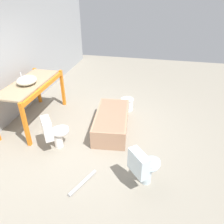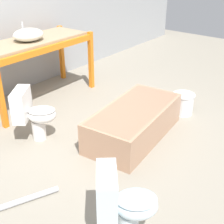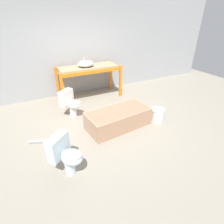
{
  "view_description": "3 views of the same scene",
  "coord_description": "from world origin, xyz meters",
  "px_view_note": "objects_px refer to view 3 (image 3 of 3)",
  "views": [
    {
      "loc": [
        -3.79,
        -1.24,
        2.91
      ],
      "look_at": [
        -0.07,
        -0.42,
        0.67
      ],
      "focal_mm": 35.0,
      "sensor_mm": 36.0,
      "label": 1
    },
    {
      "loc": [
        -2.7,
        -2.31,
        2.22
      ],
      "look_at": [
        -0.13,
        -0.29,
        0.5
      ],
      "focal_mm": 50.0,
      "sensor_mm": 36.0,
      "label": 2
    },
    {
      "loc": [
        -1.43,
        -3.42,
        2.32
      ],
      "look_at": [
        0.06,
        -0.43,
        0.47
      ],
      "focal_mm": 28.0,
      "sensor_mm": 36.0,
      "label": 3
    }
  ],
  "objects_px": {
    "sink_basin": "(85,64)",
    "bathtub_main": "(118,117)",
    "toilet_far": "(71,102)",
    "toilet_near": "(66,154)",
    "bucket_white": "(157,114)"
  },
  "relations": [
    {
      "from": "bathtub_main",
      "to": "toilet_far",
      "type": "height_order",
      "value": "toilet_far"
    },
    {
      "from": "bathtub_main",
      "to": "toilet_far",
      "type": "distance_m",
      "value": 1.3
    },
    {
      "from": "sink_basin",
      "to": "toilet_far",
      "type": "height_order",
      "value": "sink_basin"
    },
    {
      "from": "bathtub_main",
      "to": "toilet_near",
      "type": "bearing_deg",
      "value": -154.95
    },
    {
      "from": "bathtub_main",
      "to": "toilet_near",
      "type": "xyz_separation_m",
      "value": [
        -1.41,
        -0.85,
        0.15
      ]
    },
    {
      "from": "sink_basin",
      "to": "toilet_far",
      "type": "xyz_separation_m",
      "value": [
        -0.76,
        -0.91,
        -0.7
      ]
    },
    {
      "from": "sink_basin",
      "to": "bathtub_main",
      "type": "xyz_separation_m",
      "value": [
        0.09,
        -1.89,
        -0.85
      ]
    },
    {
      "from": "bathtub_main",
      "to": "toilet_far",
      "type": "relative_size",
      "value": 2.22
    },
    {
      "from": "sink_basin",
      "to": "bathtub_main",
      "type": "distance_m",
      "value": 2.07
    },
    {
      "from": "bathtub_main",
      "to": "toilet_far",
      "type": "bearing_deg",
      "value": 124.93
    },
    {
      "from": "sink_basin",
      "to": "bathtub_main",
      "type": "bearing_deg",
      "value": -87.24
    },
    {
      "from": "sink_basin",
      "to": "toilet_far",
      "type": "distance_m",
      "value": 1.38
    },
    {
      "from": "toilet_near",
      "to": "bucket_white",
      "type": "xyz_separation_m",
      "value": [
        2.41,
        0.65,
        -0.22
      ]
    },
    {
      "from": "toilet_far",
      "to": "toilet_near",
      "type": "bearing_deg",
      "value": -143.85
    },
    {
      "from": "sink_basin",
      "to": "bucket_white",
      "type": "bearing_deg",
      "value": -62.43
    }
  ]
}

